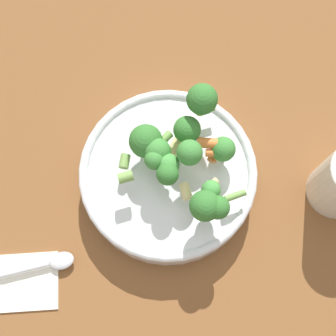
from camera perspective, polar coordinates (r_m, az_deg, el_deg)
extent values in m
plane|color=brown|center=(0.73, 0.00, -1.48)|extent=(3.00, 3.00, 0.00)
cylinder|color=silver|center=(0.71, 0.00, -0.99)|extent=(0.26, 0.26, 0.05)
torus|color=silver|center=(0.69, 0.00, -0.47)|extent=(0.26, 0.26, 0.01)
cylinder|color=#8CB766|center=(0.68, -2.61, 2.44)|extent=(0.02, 0.02, 0.02)
sphere|color=#33722D|center=(0.65, -2.72, 3.30)|extent=(0.05, 0.05, 0.05)
cylinder|color=#8CB766|center=(0.65, 5.15, -3.01)|extent=(0.01, 0.01, 0.01)
sphere|color=#479342|center=(0.63, 5.29, -2.64)|extent=(0.03, 0.03, 0.03)
cylinder|color=#8CB766|center=(0.64, 5.92, -5.15)|extent=(0.01, 0.01, 0.01)
sphere|color=#33722D|center=(0.62, 6.09, -4.80)|extent=(0.03, 0.03, 0.03)
cylinder|color=#8CB766|center=(0.65, 0.37, -1.26)|extent=(0.01, 0.01, 0.01)
sphere|color=#33722D|center=(0.63, 0.38, -0.77)|extent=(0.03, 0.03, 0.03)
cylinder|color=#8CB766|center=(0.67, 3.99, 7.29)|extent=(0.02, 0.02, 0.02)
sphere|color=#33722D|center=(0.64, 4.17, 8.37)|extent=(0.04, 0.04, 0.04)
cylinder|color=#8CB766|center=(0.66, -0.08, -0.13)|extent=(0.01, 0.01, 0.01)
sphere|color=#479342|center=(0.64, -0.09, 0.38)|extent=(0.03, 0.03, 0.03)
cylinder|color=#8CB766|center=(0.67, -1.25, 1.30)|extent=(0.01, 0.01, 0.02)
sphere|color=#3D8438|center=(0.64, -1.30, 2.01)|extent=(0.04, 0.04, 0.04)
cylinder|color=#8CB766|center=(0.64, 4.37, -5.06)|extent=(0.01, 0.01, 0.01)
sphere|color=#33722D|center=(0.62, 4.54, -4.62)|extent=(0.04, 0.04, 0.04)
cylinder|color=#8CB766|center=(0.65, -1.63, 0.19)|extent=(0.01, 0.01, 0.01)
sphere|color=#3D8438|center=(0.63, -1.67, 0.67)|extent=(0.03, 0.03, 0.03)
cylinder|color=#8CB766|center=(0.69, 6.52, 1.73)|extent=(0.01, 0.01, 0.01)
sphere|color=#3D8438|center=(0.66, 6.72, 2.31)|extent=(0.04, 0.04, 0.04)
cylinder|color=#8CB766|center=(0.65, 2.55, 1.21)|extent=(0.01, 0.01, 0.02)
sphere|color=#3D8438|center=(0.63, 2.65, 1.89)|extent=(0.04, 0.04, 0.04)
cylinder|color=#8CB766|center=(0.68, 2.26, 3.94)|extent=(0.01, 0.01, 0.02)
sphere|color=#33722D|center=(0.66, 2.34, 4.69)|extent=(0.04, 0.04, 0.04)
cylinder|color=orange|center=(0.66, 4.79, 3.05)|extent=(0.03, 0.02, 0.01)
cylinder|color=orange|center=(0.68, 5.61, 1.60)|extent=(0.02, 0.02, 0.01)
cylinder|color=#729E4C|center=(0.66, 8.23, -3.36)|extent=(0.03, 0.02, 0.01)
cylinder|color=#729E4C|center=(0.64, -5.20, -1.11)|extent=(0.02, 0.02, 0.01)
cylinder|color=beige|center=(0.66, 5.38, -2.01)|extent=(0.02, 0.02, 0.01)
cylinder|color=#729E4C|center=(0.69, 4.58, 7.04)|extent=(0.03, 0.02, 0.01)
cylinder|color=beige|center=(0.68, 1.70, 2.73)|extent=(0.02, 0.02, 0.01)
cylinder|color=beige|center=(0.65, 2.18, -2.86)|extent=(0.02, 0.03, 0.01)
cylinder|color=beige|center=(0.68, 0.84, 2.63)|extent=(0.02, 0.03, 0.01)
cylinder|color=#729E4C|center=(0.67, -5.32, 0.81)|extent=(0.02, 0.02, 0.01)
cylinder|color=orange|center=(0.66, 5.42, 1.85)|extent=(0.02, 0.01, 0.01)
cylinder|color=#729E4C|center=(0.66, -0.59, 3.42)|extent=(0.03, 0.03, 0.01)
cube|color=white|center=(0.74, -18.22, -13.13)|extent=(0.14, 0.10, 0.01)
ellipsoid|color=silver|center=(0.72, -12.82, -10.97)|extent=(0.04, 0.03, 0.01)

